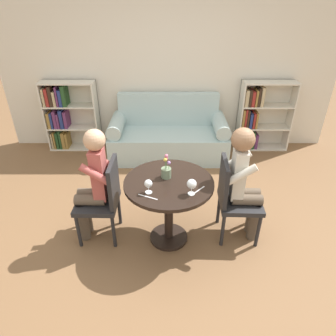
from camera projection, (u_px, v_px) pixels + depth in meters
name	position (u px, v px, depth m)	size (l,w,h in m)	color
ground_plane	(168.00, 238.00, 3.22)	(16.00, 16.00, 0.00)	brown
back_wall	(168.00, 62.00, 4.53)	(5.20, 0.05, 2.70)	silver
round_table	(168.00, 195.00, 2.93)	(0.87, 0.87, 0.73)	black
couch	(168.00, 137.00, 4.70)	(1.79, 0.80, 0.92)	#A8C1C1
bookshelf_left	(65.00, 116.00, 4.79)	(0.83, 0.28, 1.11)	silver
bookshelf_right	(257.00, 117.00, 4.81)	(0.83, 0.28, 1.11)	silver
chair_left	(103.00, 197.00, 3.02)	(0.43, 0.43, 0.90)	#232326
chair_right	(233.00, 196.00, 3.03)	(0.43, 0.43, 0.90)	#232326
person_left	(92.00, 184.00, 2.93)	(0.42, 0.34, 1.23)	brown
person_right	(244.00, 181.00, 2.93)	(0.43, 0.35, 1.24)	brown
wine_glass_left	(148.00, 184.00, 2.65)	(0.07, 0.07, 0.13)	white
wine_glass_right	(191.00, 184.00, 2.62)	(0.09, 0.09, 0.15)	white
flower_vase	(165.00, 171.00, 2.87)	(0.10, 0.10, 0.25)	gray
knife_left_setting	(147.00, 197.00, 2.63)	(0.18, 0.09, 0.00)	silver
fork_left_setting	(197.00, 191.00, 2.71)	(0.14, 0.15, 0.00)	silver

